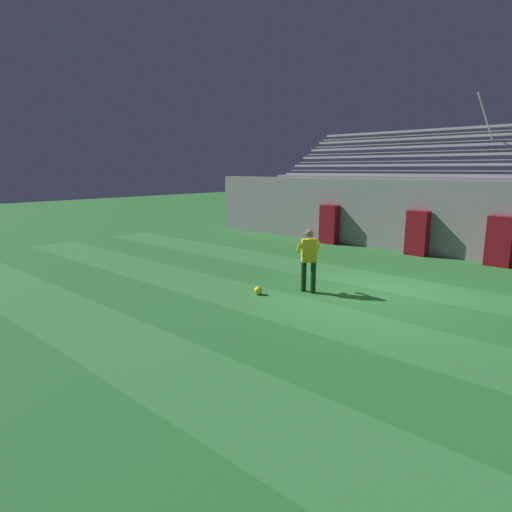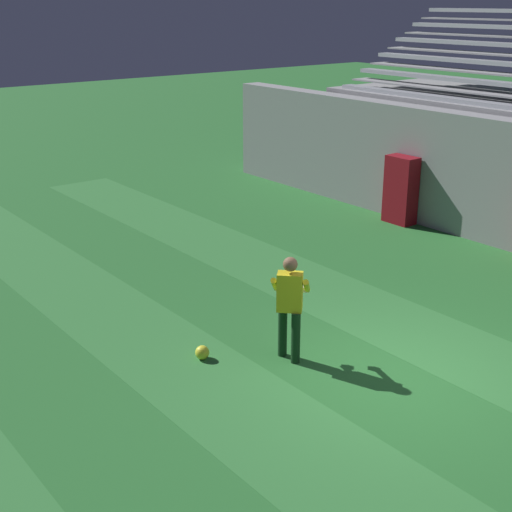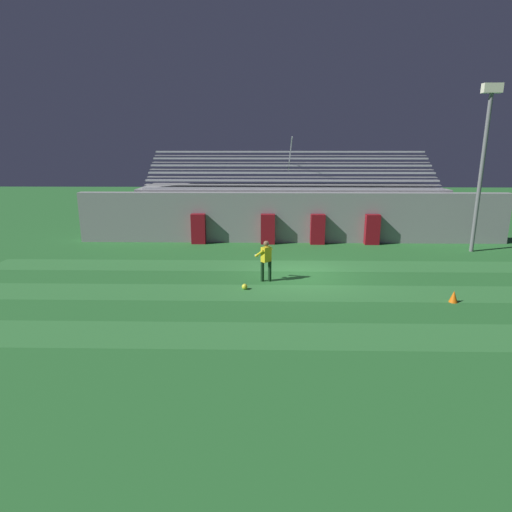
{
  "view_description": "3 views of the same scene",
  "coord_description": "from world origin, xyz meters",
  "px_view_note": "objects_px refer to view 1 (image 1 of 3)",
  "views": [
    {
      "loc": [
        4.8,
        -9.83,
        3.18
      ],
      "look_at": [
        -3.01,
        -1.25,
        0.82
      ],
      "focal_mm": 30.0,
      "sensor_mm": 36.0,
      "label": 1
    },
    {
      "loc": [
        5.94,
        -7.34,
        5.24
      ],
      "look_at": [
        -2.2,
        -0.96,
        1.51
      ],
      "focal_mm": 50.0,
      "sensor_mm": 36.0,
      "label": 2
    },
    {
      "loc": [
        -1.56,
        -17.39,
        5.31
      ],
      "look_at": [
        -1.87,
        -2.11,
        1.37
      ],
      "focal_mm": 30.0,
      "sensor_mm": 36.0,
      "label": 3
    }
  ],
  "objects_px": {
    "padding_pillar_gate_right": "(499,241)",
    "goalkeeper": "(309,257)",
    "padding_pillar_far_left": "(329,224)",
    "padding_pillar_gate_left": "(417,233)",
    "soccer_ball": "(258,291)"
  },
  "relations": [
    {
      "from": "padding_pillar_far_left",
      "to": "soccer_ball",
      "type": "xyz_separation_m",
      "value": [
        2.94,
        -7.88,
        -0.73
      ]
    },
    {
      "from": "padding_pillar_gate_right",
      "to": "soccer_ball",
      "type": "height_order",
      "value": "padding_pillar_gate_right"
    },
    {
      "from": "goalkeeper",
      "to": "padding_pillar_far_left",
      "type": "bearing_deg",
      "value": 118.79
    },
    {
      "from": "padding_pillar_gate_left",
      "to": "padding_pillar_far_left",
      "type": "relative_size",
      "value": 1.0
    },
    {
      "from": "padding_pillar_far_left",
      "to": "goalkeeper",
      "type": "xyz_separation_m",
      "value": [
        3.74,
        -6.81,
        0.12
      ]
    },
    {
      "from": "goalkeeper",
      "to": "padding_pillar_gate_right",
      "type": "bearing_deg",
      "value": 67.04
    },
    {
      "from": "padding_pillar_gate_left",
      "to": "soccer_ball",
      "type": "xyz_separation_m",
      "value": [
        -0.93,
        -7.88,
        -0.73
      ]
    },
    {
      "from": "padding_pillar_far_left",
      "to": "goalkeeper",
      "type": "height_order",
      "value": "same"
    },
    {
      "from": "padding_pillar_gate_left",
      "to": "padding_pillar_far_left",
      "type": "height_order",
      "value": "same"
    },
    {
      "from": "padding_pillar_gate_left",
      "to": "padding_pillar_gate_right",
      "type": "bearing_deg",
      "value": 0.0
    },
    {
      "from": "soccer_ball",
      "to": "goalkeeper",
      "type": "bearing_deg",
      "value": 53.14
    },
    {
      "from": "padding_pillar_far_left",
      "to": "goalkeeper",
      "type": "relative_size",
      "value": 1.0
    },
    {
      "from": "padding_pillar_gate_left",
      "to": "padding_pillar_gate_right",
      "type": "height_order",
      "value": "same"
    },
    {
      "from": "padding_pillar_gate_right",
      "to": "goalkeeper",
      "type": "relative_size",
      "value": 1.0
    },
    {
      "from": "goalkeeper",
      "to": "soccer_ball",
      "type": "height_order",
      "value": "goalkeeper"
    }
  ]
}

